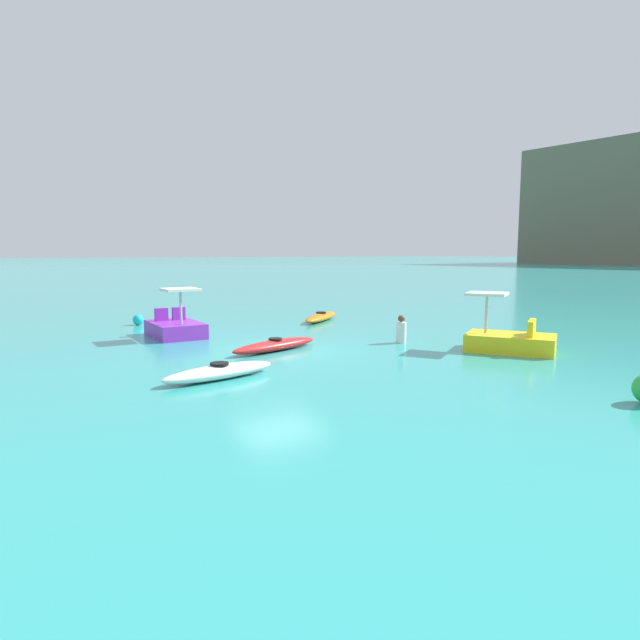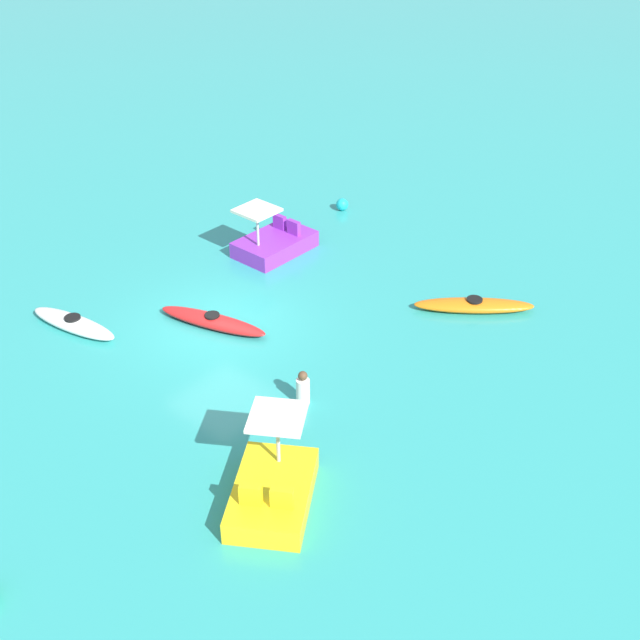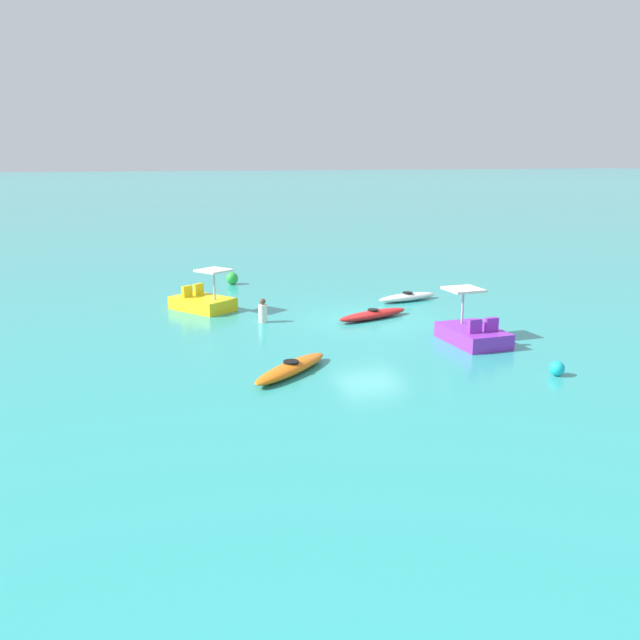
# 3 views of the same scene
# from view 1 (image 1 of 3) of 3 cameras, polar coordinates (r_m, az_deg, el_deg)

# --- Properties ---
(ground_plane) EXTENTS (600.00, 600.00, 0.00)m
(ground_plane) POSITION_cam_1_polar(r_m,az_deg,el_deg) (15.95, -4.36, -3.13)
(ground_plane) COLOR teal
(kayak_white) EXTENTS (1.08, 2.88, 0.37)m
(kayak_white) POSITION_cam_1_polar(r_m,az_deg,el_deg) (12.46, -10.53, -5.37)
(kayak_white) COLOR white
(kayak_white) RESTS_ON ground_plane
(kayak_red) EXTENTS (1.42, 3.20, 0.37)m
(kayak_red) POSITION_cam_1_polar(r_m,az_deg,el_deg) (15.76, -4.72, -2.66)
(kayak_red) COLOR red
(kayak_red) RESTS_ON ground_plane
(kayak_orange) EXTENTS (2.56, 2.99, 0.37)m
(kayak_orange) POSITION_cam_1_polar(r_m,az_deg,el_deg) (22.60, 0.11, 0.34)
(kayak_orange) COLOR orange
(kayak_orange) RESTS_ON ground_plane
(pedal_boat_purple) EXTENTS (2.48, 1.55, 1.68)m
(pedal_boat_purple) POSITION_cam_1_polar(r_m,az_deg,el_deg) (18.92, -14.98, -0.70)
(pedal_boat_purple) COLOR purple
(pedal_boat_purple) RESTS_ON ground_plane
(pedal_boat_yellow) EXTENTS (2.83, 2.54, 1.68)m
(pedal_boat_yellow) POSITION_cam_1_polar(r_m,az_deg,el_deg) (16.50, 19.34, -1.98)
(pedal_boat_yellow) COLOR yellow
(pedal_boat_yellow) RESTS_ON ground_plane
(buoy_cyan) EXTENTS (0.42, 0.42, 0.42)m
(buoy_cyan) POSITION_cam_1_polar(r_m,az_deg,el_deg) (22.40, -18.60, 0.02)
(buoy_cyan) COLOR #19B7C6
(buoy_cyan) RESTS_ON ground_plane
(person_near_shore) EXTENTS (0.38, 0.38, 0.88)m
(person_near_shore) POSITION_cam_1_polar(r_m,az_deg,el_deg) (17.21, 8.54, -1.13)
(person_near_shore) COLOR silver
(person_near_shore) RESTS_ON ground_plane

